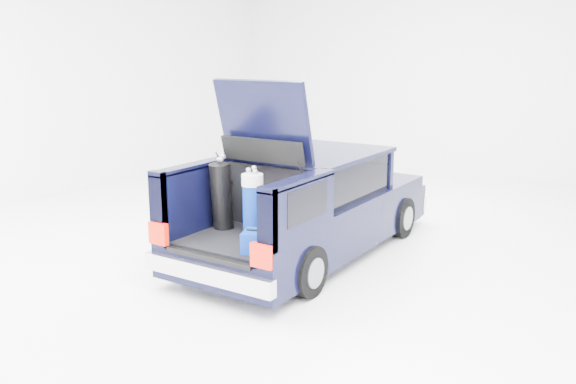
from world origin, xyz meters
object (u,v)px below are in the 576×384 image
Objects in this scene: black_golf_bag at (222,196)px; blue_duffel at (266,242)px; car at (311,206)px; blue_golf_bag at (253,205)px; red_suitcase at (276,213)px.

blue_duffel is (1.00, -0.47, -0.30)m from black_golf_bag.
car is 1.47m from blue_golf_bag.
red_suitcase is 0.74m from black_golf_bag.
red_suitcase is 0.63× the size of blue_golf_bag.
blue_golf_bag is (0.53, -0.06, -0.03)m from black_golf_bag.
car is at bearing 84.57° from blue_duffel.
black_golf_bag reaches higher than blue_golf_bag.
blue_golf_bag reaches higher than blue_duffel.
black_golf_bag is at bearing 134.06° from blue_duffel.
black_golf_bag is at bearing -109.98° from car.
blue_golf_bag is at bearing -11.04° from black_golf_bag.
car reaches higher than blue_duffel.
car is 4.93× the size of black_golf_bag.
car is 1.51m from black_golf_bag.
car is 1.92m from blue_duffel.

